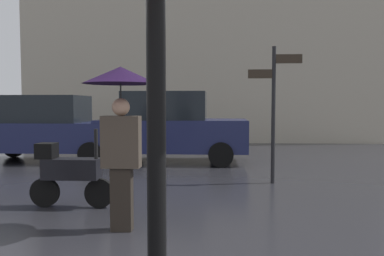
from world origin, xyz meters
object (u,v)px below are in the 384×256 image
object	(u,v)px
pedestrian_with_umbrella	(121,106)
parked_car_right	(171,127)
parked_scooter	(69,172)
street_signpost	(274,101)
parked_car_left	(46,128)

from	to	relation	value
pedestrian_with_umbrella	parked_car_right	world-z (taller)	pedestrian_with_umbrella
parked_scooter	street_signpost	distance (m)	4.21
pedestrian_with_umbrella	parked_car_right	distance (m)	6.00
pedestrian_with_umbrella	parked_car_left	bearing A→B (deg)	146.91
parked_car_right	street_signpost	world-z (taller)	street_signpost
parked_scooter	street_signpost	bearing A→B (deg)	23.16
parked_scooter	parked_car_right	size ratio (longest dim) A/B	0.33
parked_car_right	parked_scooter	bearing A→B (deg)	-114.35
street_signpost	parked_car_right	bearing A→B (deg)	130.93
pedestrian_with_umbrella	street_signpost	world-z (taller)	street_signpost
pedestrian_with_umbrella	parked_car_right	xyz separation A→B (m)	(-0.07, 5.97, -0.60)
parked_scooter	parked_car_left	xyz separation A→B (m)	(-2.53, 4.81, 0.40)
parked_scooter	parked_car_left	bearing A→B (deg)	109.63
pedestrian_with_umbrella	parked_scooter	xyz separation A→B (m)	(-1.10, 1.06, -1.04)
parked_scooter	parked_car_right	bearing A→B (deg)	70.09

